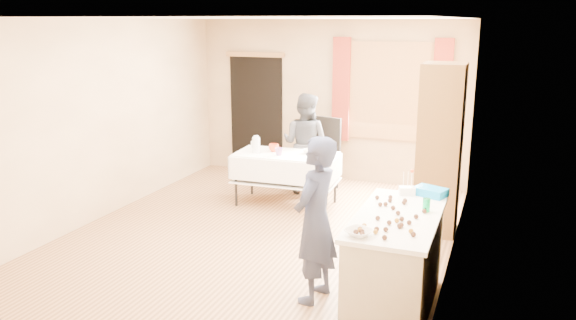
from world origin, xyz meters
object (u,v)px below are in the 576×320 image
at_px(cabinet, 440,149).
at_px(party_table, 286,174).
at_px(girl, 315,220).
at_px(woman, 305,144).
at_px(chair, 321,168).
at_px(counter, 395,263).

bearing_deg(cabinet, party_table, 172.56).
relative_size(girl, woman, 1.03).
height_order(cabinet, chair, cabinet).
height_order(chair, girl, girl).
bearing_deg(girl, chair, -154.27).
height_order(chair, woman, woman).
xyz_separation_m(cabinet, counter, (-0.10, -2.19, -0.59)).
bearing_deg(counter, chair, 118.00).
xyz_separation_m(girl, woman, (-1.23, 3.18, -0.02)).
xyz_separation_m(party_table, chair, (0.23, 0.92, -0.11)).
bearing_deg(counter, party_table, 129.45).
bearing_deg(chair, party_table, -88.33).
relative_size(chair, girl, 0.71).
height_order(counter, party_table, counter).
bearing_deg(cabinet, counter, -92.62).
height_order(girl, woman, girl).
height_order(party_table, chair, chair).
height_order(party_table, woman, woman).
bearing_deg(party_table, chair, 73.14).
bearing_deg(woman, counter, 128.91).
xyz_separation_m(cabinet, woman, (-2.07, 0.92, -0.28)).
xyz_separation_m(party_table, girl, (1.29, -2.53, 0.34)).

